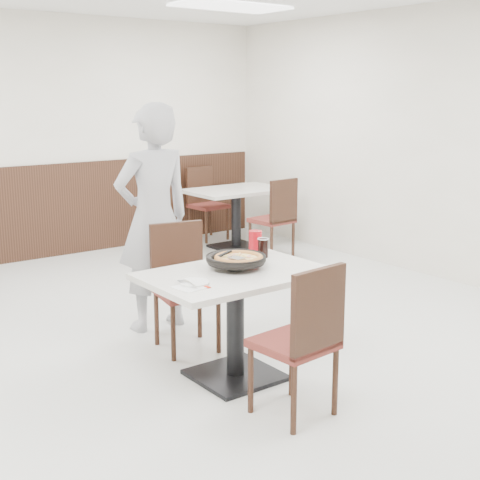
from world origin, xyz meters
TOP-DOWN VIEW (x-y plane):
  - floor at (0.00, 0.00)m, footprint 7.00×7.00m
  - wall_back at (0.00, 3.50)m, footprint 6.00×0.04m
  - wall_right at (3.00, 0.00)m, footprint 0.04×7.00m
  - wainscot_back at (0.00, 3.48)m, footprint 5.90×0.03m
  - fluo_panel_d at (1.50, 1.80)m, footprint 1.20×0.60m
  - main_table at (-0.23, -0.62)m, footprint 1.20×0.81m
  - chair_near at (-0.27, -1.25)m, footprint 0.46×0.46m
  - chair_far at (-0.21, 0.03)m, footprint 0.49×0.49m
  - trivet at (-0.20, -0.57)m, footprint 0.11×0.11m
  - pizza_pan at (-0.17, -0.55)m, footprint 0.39×0.39m
  - pizza at (-0.18, -0.58)m, footprint 0.29×0.29m
  - pizza_server at (-0.22, -0.61)m, footprint 0.10×0.11m
  - napkin at (-0.67, -0.74)m, footprint 0.20×0.20m
  - side_plate at (-0.61, -0.70)m, footprint 0.19×0.19m
  - fork at (-0.66, -0.74)m, footprint 0.05×0.16m
  - cola_glass at (0.17, -0.41)m, footprint 0.07×0.07m
  - red_cup at (0.23, -0.25)m, footprint 0.10×0.10m
  - diner_person at (-0.16, 0.59)m, footprint 0.67×0.44m
  - bg_table_right at (2.10, 2.53)m, footprint 1.28×0.93m
  - bg_chair_right_near at (2.13, 1.87)m, footprint 0.46×0.46m
  - bg_chair_right_far at (2.11, 3.15)m, footprint 0.45×0.45m

SIDE VIEW (x-z plane):
  - floor at x=0.00m, z-range 0.00..0.00m
  - main_table at x=-0.23m, z-range 0.00..0.75m
  - bg_table_right at x=2.10m, z-range 0.00..0.75m
  - chair_near at x=-0.27m, z-range 0.00..0.95m
  - chair_far at x=-0.21m, z-range 0.00..0.95m
  - bg_chair_right_near at x=2.13m, z-range 0.00..0.95m
  - bg_chair_right_far at x=2.11m, z-range 0.00..0.95m
  - wainscot_back at x=0.00m, z-range 0.00..1.10m
  - napkin at x=-0.67m, z-range 0.75..0.75m
  - side_plate at x=-0.61m, z-range 0.75..0.77m
  - trivet at x=-0.20m, z-range 0.75..0.79m
  - fork at x=-0.66m, z-range 0.77..0.77m
  - pizza_pan at x=-0.17m, z-range 0.79..0.80m
  - pizza at x=-0.18m, z-range 0.80..0.82m
  - cola_glass at x=0.17m, z-range 0.75..0.88m
  - red_cup at x=0.23m, z-range 0.75..0.91m
  - pizza_server at x=-0.22m, z-range 0.84..0.84m
  - diner_person at x=-0.16m, z-range 0.00..1.84m
  - wall_back at x=0.00m, z-range 0.00..2.80m
  - wall_right at x=3.00m, z-range 0.00..2.80m
  - fluo_panel_d at x=1.50m, z-range 2.77..2.79m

